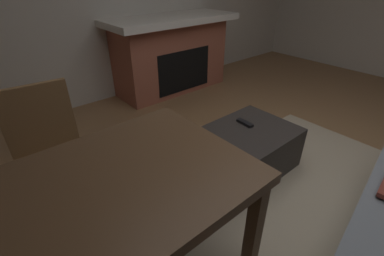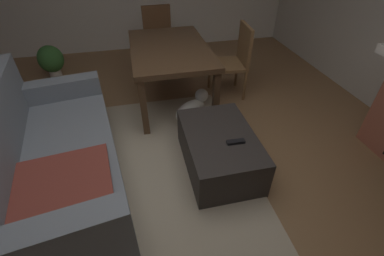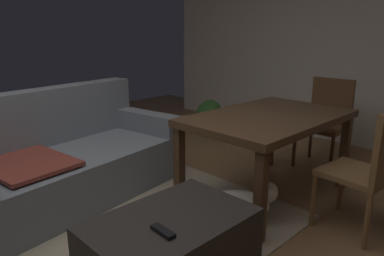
{
  "view_description": "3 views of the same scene",
  "coord_description": "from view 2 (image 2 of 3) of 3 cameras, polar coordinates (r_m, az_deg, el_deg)",
  "views": [
    {
      "loc": [
        1.74,
        0.72,
        1.56
      ],
      "look_at": [
        0.82,
        -0.36,
        0.72
      ],
      "focal_mm": 25.27,
      "sensor_mm": 36.0,
      "label": 1
    },
    {
      "loc": [
        -1.54,
        0.21,
        1.89
      ],
      "look_at": [
        0.11,
        -0.17,
        0.57
      ],
      "focal_mm": 24.47,
      "sensor_mm": 36.0,
      "label": 2
    },
    {
      "loc": [
        -1.02,
        -1.85,
        1.43
      ],
      "look_at": [
        0.05,
        -0.77,
        1.01
      ],
      "focal_mm": 33.6,
      "sensor_mm": 36.0,
      "label": 3
    }
  ],
  "objects": [
    {
      "name": "area_rug",
      "position": [
        2.56,
        -9.78,
        -10.28
      ],
      "size": [
        2.6,
        2.0,
        0.01
      ],
      "primitive_type": "cube",
      "color": "tan",
      "rests_on": "ground"
    },
    {
      "name": "dining_chair_south",
      "position": [
        3.57,
        9.39,
        14.92
      ],
      "size": [
        0.48,
        0.48,
        0.93
      ],
      "color": "brown",
      "rests_on": "ground"
    },
    {
      "name": "dining_table",
      "position": [
        3.31,
        -4.87,
        15.96
      ],
      "size": [
        1.44,
        0.92,
        0.74
      ],
      "color": "#513823",
      "rests_on": "ground"
    },
    {
      "name": "potted_plant",
      "position": [
        4.6,
        -28.37,
        12.9
      ],
      "size": [
        0.36,
        0.36,
        0.49
      ],
      "color": "beige",
      "rests_on": "ground"
    },
    {
      "name": "dining_chair_east",
      "position": [
        4.4,
        -7.25,
        19.58
      ],
      "size": [
        0.47,
        0.47,
        0.93
      ],
      "color": "brown",
      "rests_on": "ground"
    },
    {
      "name": "small_dog",
      "position": [
        3.11,
        0.06,
        4.42
      ],
      "size": [
        0.43,
        0.49,
        0.3
      ],
      "color": "silver",
      "rests_on": "ground"
    },
    {
      "name": "ottoman_coffee_table",
      "position": [
        2.51,
        5.88,
        -4.85
      ],
      "size": [
        0.95,
        0.63,
        0.39
      ],
      "primitive_type": "cube",
      "color": "#2D2826",
      "rests_on": "ground"
    },
    {
      "name": "couch",
      "position": [
        2.51,
        -28.46,
        -6.38
      ],
      "size": [
        2.06,
        1.2,
        0.93
      ],
      "color": "slate",
      "rests_on": "ground"
    },
    {
      "name": "tv_remote",
      "position": [
        2.31,
        9.5,
        -2.96
      ],
      "size": [
        0.06,
        0.16,
        0.02
      ],
      "primitive_type": "cube",
      "rotation": [
        0.0,
        0.0,
        -0.04
      ],
      "color": "black",
      "rests_on": "ottoman_coffee_table"
    },
    {
      "name": "floor",
      "position": [
        2.45,
        -3.39,
        -12.7
      ],
      "size": [
        8.58,
        8.58,
        0.0
      ],
      "primitive_type": "plane",
      "color": "olive"
    }
  ]
}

